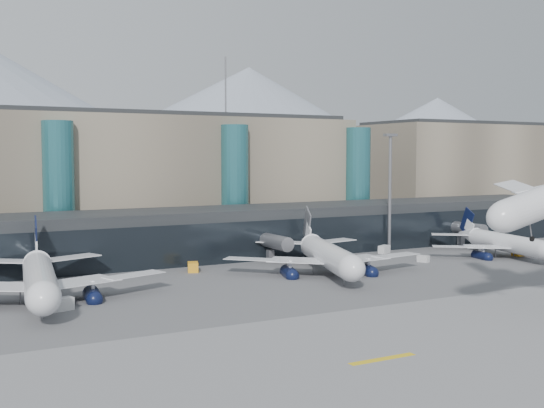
{
  "coord_description": "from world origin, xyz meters",
  "views": [
    {
      "loc": [
        -62.45,
        -70.09,
        20.95
      ],
      "look_at": [
        -7.67,
        32.0,
        12.63
      ],
      "focal_mm": 45.0,
      "sensor_mm": 36.0,
      "label": 1
    }
  ],
  "objects": [
    {
      "name": "terminal_east",
      "position": [
        95.0,
        90.0,
        15.44
      ],
      "size": [
        70.0,
        30.0,
        31.0
      ],
      "color": "gray",
      "rests_on": "ground"
    },
    {
      "name": "veh_d",
      "position": [
        27.11,
        46.0,
        0.83
      ],
      "size": [
        3.29,
        2.68,
        1.66
      ],
      "primitive_type": "cube",
      "rotation": [
        0.0,
        0.0,
        0.46
      ],
      "color": "silver",
      "rests_on": "ground"
    },
    {
      "name": "mountain_ridge",
      "position": [
        15.97,
        380.0,
        45.74
      ],
      "size": [
        910.0,
        400.0,
        110.0
      ],
      "color": "gray",
      "rests_on": "ground"
    },
    {
      "name": "jet_parked_right",
      "position": [
        46.22,
        32.3,
        3.95
      ],
      "size": [
        31.94,
        32.4,
        10.45
      ],
      "rotation": [
        0.0,
        0.0,
        1.39
      ],
      "color": "silver",
      "rests_on": "ground"
    },
    {
      "name": "lightmast_mid",
      "position": [
        30.0,
        48.0,
        14.42
      ],
      "size": [
        3.0,
        1.2,
        25.6
      ],
      "color": "slate",
      "rests_on": "ground"
    },
    {
      "name": "jet_parked_mid",
      "position": [
        3.15,
        32.47,
        4.63
      ],
      "size": [
        36.19,
        38.14,
        12.24
      ],
      "rotation": [
        0.0,
        0.0,
        1.26
      ],
      "color": "silver",
      "rests_on": "ground"
    },
    {
      "name": "ground",
      "position": [
        0.0,
        0.0,
        0.0
      ],
      "size": [
        900.0,
        900.0,
        0.0
      ],
      "primitive_type": "plane",
      "color": "#515154",
      "rests_on": "ground"
    },
    {
      "name": "concourse",
      "position": [
        -0.02,
        57.73,
        4.97
      ],
      "size": [
        170.0,
        27.0,
        10.0
      ],
      "color": "black",
      "rests_on": "ground"
    },
    {
      "name": "terminal_main",
      "position": [
        -25.0,
        90.0,
        15.44
      ],
      "size": [
        130.0,
        30.0,
        31.0
      ],
      "color": "gray",
      "rests_on": "ground"
    },
    {
      "name": "veh_e",
      "position": [
        49.81,
        29.71,
        0.9
      ],
      "size": [
        3.34,
        2.1,
        1.8
      ],
      "primitive_type": "cube",
      "rotation": [
        0.0,
        0.0,
        0.1
      ],
      "color": "orange",
      "rests_on": "ground"
    },
    {
      "name": "jet_parked_left",
      "position": [
        -45.95,
        32.56,
        4.72
      ],
      "size": [
        38.42,
        38.43,
        12.48
      ],
      "rotation": [
        0.0,
        0.0,
        1.44
      ],
      "color": "silver",
      "rests_on": "ground"
    },
    {
      "name": "veh_g",
      "position": [
        26.35,
        32.57,
        0.64
      ],
      "size": [
        2.06,
        2.54,
        1.29
      ],
      "primitive_type": "cube",
      "rotation": [
        0.0,
        0.0,
        -1.16
      ],
      "color": "silver",
      "rests_on": "ground"
    },
    {
      "name": "runway_strip",
      "position": [
        0.0,
        -15.0,
        0.02
      ],
      "size": [
        400.0,
        40.0,
        0.04
      ],
      "primitive_type": "cube",
      "color": "slate",
      "rests_on": "ground"
    },
    {
      "name": "teal_towers",
      "position": [
        -14.99,
        74.01,
        14.01
      ],
      "size": [
        116.4,
        19.4,
        46.0
      ],
      "color": "#286A72",
      "rests_on": "ground"
    },
    {
      "name": "runway_markings",
      "position": [
        -0.0,
        -15.0,
        0.05
      ],
      "size": [
        128.0,
        1.0,
        0.02
      ],
      "color": "gold",
      "rests_on": "ground"
    },
    {
      "name": "veh_a",
      "position": [
        -44.65,
        23.34,
        0.85
      ],
      "size": [
        3.37,
        2.43,
        1.71
      ],
      "primitive_type": "cube",
      "rotation": [
        0.0,
        0.0,
        0.26
      ],
      "color": "silver",
      "rests_on": "ground"
    },
    {
      "name": "veh_b",
      "position": [
        -17.62,
        43.57,
        0.85
      ],
      "size": [
        2.72,
        3.4,
        1.71
      ],
      "primitive_type": "cube",
      "rotation": [
        0.0,
        0.0,
        1.22
      ],
      "color": "orange",
      "rests_on": "ground"
    }
  ]
}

